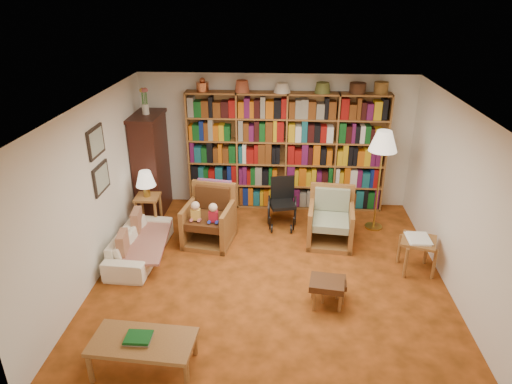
# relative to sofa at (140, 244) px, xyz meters

# --- Properties ---
(floor) EXTENTS (5.00, 5.00, 0.00)m
(floor) POSITION_rel_sofa_xyz_m (2.05, -0.37, -0.23)
(floor) COLOR #BA541C
(floor) RESTS_ON ground
(ceiling) EXTENTS (5.00, 5.00, 0.00)m
(ceiling) POSITION_rel_sofa_xyz_m (2.05, -0.37, 2.27)
(ceiling) COLOR white
(ceiling) RESTS_ON wall_back
(wall_back) EXTENTS (5.00, 0.00, 5.00)m
(wall_back) POSITION_rel_sofa_xyz_m (2.05, 2.13, 1.02)
(wall_back) COLOR white
(wall_back) RESTS_ON floor
(wall_front) EXTENTS (5.00, 0.00, 5.00)m
(wall_front) POSITION_rel_sofa_xyz_m (2.05, -2.87, 1.02)
(wall_front) COLOR white
(wall_front) RESTS_ON floor
(wall_left) EXTENTS (0.00, 5.00, 5.00)m
(wall_left) POSITION_rel_sofa_xyz_m (-0.45, -0.37, 1.02)
(wall_left) COLOR white
(wall_left) RESTS_ON floor
(wall_right) EXTENTS (0.00, 5.00, 5.00)m
(wall_right) POSITION_rel_sofa_xyz_m (4.55, -0.37, 1.02)
(wall_right) COLOR white
(wall_right) RESTS_ON floor
(bookshelf) EXTENTS (3.60, 0.30, 2.42)m
(bookshelf) POSITION_rel_sofa_xyz_m (2.25, 1.96, 0.94)
(bookshelf) COLOR olive
(bookshelf) RESTS_ON floor
(curio_cabinet) EXTENTS (0.50, 0.95, 2.40)m
(curio_cabinet) POSITION_rel_sofa_xyz_m (-0.20, 1.63, 0.73)
(curio_cabinet) COLOR black
(curio_cabinet) RESTS_ON floor
(framed_pictures) EXTENTS (0.03, 0.52, 0.97)m
(framed_pictures) POSITION_rel_sofa_xyz_m (-0.43, -0.07, 1.40)
(framed_pictures) COLOR black
(framed_pictures) RESTS_ON wall_left
(sofa) EXTENTS (1.59, 0.70, 0.46)m
(sofa) POSITION_rel_sofa_xyz_m (0.00, 0.00, 0.00)
(sofa) COLOR white
(sofa) RESTS_ON floor
(sofa_throw) EXTENTS (0.85, 1.42, 0.04)m
(sofa_throw) POSITION_rel_sofa_xyz_m (0.05, 0.00, 0.07)
(sofa_throw) COLOR #C2AA8D
(sofa_throw) RESTS_ON sofa
(cushion_left) EXTENTS (0.16, 0.38, 0.37)m
(cushion_left) POSITION_rel_sofa_xyz_m (-0.13, 0.35, 0.22)
(cushion_left) COLOR maroon
(cushion_left) RESTS_ON sofa
(cushion_right) EXTENTS (0.15, 0.37, 0.36)m
(cushion_right) POSITION_rel_sofa_xyz_m (-0.13, -0.35, 0.22)
(cushion_right) COLOR maroon
(cushion_right) RESTS_ON sofa
(side_table_lamp) EXTENTS (0.41, 0.41, 0.63)m
(side_table_lamp) POSITION_rel_sofa_xyz_m (-0.10, 0.91, 0.23)
(side_table_lamp) COLOR olive
(side_table_lamp) RESTS_ON floor
(table_lamp) EXTENTS (0.34, 0.34, 0.46)m
(table_lamp) POSITION_rel_sofa_xyz_m (-0.10, 0.91, 0.71)
(table_lamp) COLOR #B39539
(table_lamp) RESTS_ON side_table_lamp
(armchair_leather) EXTENTS (0.87, 0.91, 0.96)m
(armchair_leather) POSITION_rel_sofa_xyz_m (1.01, 0.62, 0.16)
(armchair_leather) COLOR olive
(armchair_leather) RESTS_ON floor
(armchair_sage) EXTENTS (0.81, 0.83, 0.91)m
(armchair_sage) POSITION_rel_sofa_xyz_m (3.00, 0.72, 0.12)
(armchair_sage) COLOR olive
(armchair_sage) RESTS_ON floor
(wheelchair) EXTENTS (0.50, 0.69, 0.86)m
(wheelchair) POSITION_rel_sofa_xyz_m (2.20, 1.24, 0.16)
(wheelchair) COLOR black
(wheelchair) RESTS_ON floor
(floor_lamp) EXTENTS (0.47, 0.47, 1.77)m
(floor_lamp) POSITION_rel_sofa_xyz_m (3.82, 1.19, 1.30)
(floor_lamp) COLOR #B39539
(floor_lamp) RESTS_ON floor
(side_table_papers) EXTENTS (0.61, 0.61, 0.56)m
(side_table_papers) POSITION_rel_sofa_xyz_m (4.20, -0.13, 0.21)
(side_table_papers) COLOR olive
(side_table_papers) RESTS_ON floor
(footstool_a) EXTENTS (0.49, 0.44, 0.38)m
(footstool_a) POSITION_rel_sofa_xyz_m (2.81, -1.03, 0.08)
(footstool_a) COLOR #4A2913
(footstool_a) RESTS_ON floor
(footstool_b) EXTENTS (0.38, 0.33, 0.31)m
(footstool_b) POSITION_rel_sofa_xyz_m (2.90, -0.89, 0.02)
(footstool_b) COLOR #4A2913
(footstool_b) RESTS_ON floor
(coffee_table) EXTENTS (1.16, 0.64, 0.44)m
(coffee_table) POSITION_rel_sofa_xyz_m (0.72, -2.27, 0.12)
(coffee_table) COLOR olive
(coffee_table) RESTS_ON floor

